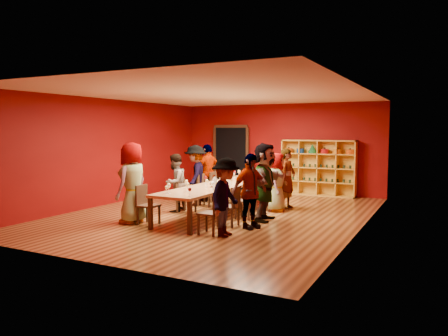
{
  "coord_description": "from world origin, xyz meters",
  "views": [
    {
      "loc": [
        5.07,
        -9.62,
        2.12
      ],
      "look_at": [
        0.02,
        0.28,
        1.15
      ],
      "focal_mm": 35.0,
      "sensor_mm": 36.0,
      "label": 1
    }
  ],
  "objects_px": {
    "tasting_table": "(218,187)",
    "person_right_0": "(226,197)",
    "person_left_0": "(132,183)",
    "chair_person_right_3": "(267,192)",
    "person_right_3": "(276,182)",
    "chair_person_left_2": "(184,193)",
    "chair_person_right_2": "(248,198)",
    "chair_person_left_3": "(204,188)",
    "wine_bottle": "(248,174)",
    "person_right_1": "(250,191)",
    "person_left_3": "(196,175)",
    "chair_person_right_1": "(232,204)",
    "chair_person_right_0": "(213,210)",
    "chair_person_left_0": "(146,202)",
    "chair_person_left_4": "(216,185)",
    "person_left_2": "(175,183)",
    "person_right_2": "(265,182)",
    "person_right_4": "(288,179)",
    "spittoon_bowl": "(215,184)",
    "chair_person_right_4": "(274,189)",
    "shelving_unit": "(318,165)",
    "person_left_4": "(208,173)"
  },
  "relations": [
    {
      "from": "tasting_table",
      "to": "person_right_0",
      "type": "xyz_separation_m",
      "value": [
        1.19,
        -1.94,
        0.09
      ]
    },
    {
      "from": "tasting_table",
      "to": "person_left_0",
      "type": "xyz_separation_m",
      "value": [
        -1.28,
        -1.78,
        0.22
      ]
    },
    {
      "from": "chair_person_right_3",
      "to": "person_right_3",
      "type": "height_order",
      "value": "person_right_3"
    },
    {
      "from": "chair_person_left_2",
      "to": "chair_person_right_2",
      "type": "distance_m",
      "value": 1.82
    },
    {
      "from": "tasting_table",
      "to": "chair_person_right_2",
      "type": "relative_size",
      "value": 5.06
    },
    {
      "from": "chair_person_left_3",
      "to": "wine_bottle",
      "type": "xyz_separation_m",
      "value": [
        1.01,
        0.76,
        0.37
      ]
    },
    {
      "from": "person_right_1",
      "to": "person_right_3",
      "type": "distance_m",
      "value": 2.17
    },
    {
      "from": "person_left_3",
      "to": "chair_person_right_1",
      "type": "relative_size",
      "value": 1.91
    },
    {
      "from": "person_right_0",
      "to": "wine_bottle",
      "type": "xyz_separation_m",
      "value": [
        -1.09,
        3.57,
        0.08
      ]
    },
    {
      "from": "chair_person_right_0",
      "to": "person_right_3",
      "type": "xyz_separation_m",
      "value": [
        0.25,
        3.0,
        0.27
      ]
    },
    {
      "from": "chair_person_left_0",
      "to": "person_left_3",
      "type": "height_order",
      "value": "person_left_3"
    },
    {
      "from": "person_left_0",
      "to": "chair_person_right_1",
      "type": "relative_size",
      "value": 2.07
    },
    {
      "from": "chair_person_right_3",
      "to": "wine_bottle",
      "type": "distance_m",
      "value": 1.06
    },
    {
      "from": "chair_person_left_4",
      "to": "person_right_0",
      "type": "bearing_deg",
      "value": -59.39
    },
    {
      "from": "person_left_2",
      "to": "person_right_2",
      "type": "distance_m",
      "value": 2.51
    },
    {
      "from": "person_right_4",
      "to": "person_left_0",
      "type": "bearing_deg",
      "value": 148.32
    },
    {
      "from": "person_left_3",
      "to": "chair_person_right_3",
      "type": "relative_size",
      "value": 1.91
    },
    {
      "from": "spittoon_bowl",
      "to": "chair_person_right_2",
      "type": "bearing_deg",
      "value": 16.89
    },
    {
      "from": "person_left_3",
      "to": "person_right_0",
      "type": "xyz_separation_m",
      "value": [
        2.37,
        -2.81,
        -0.06
      ]
    },
    {
      "from": "chair_person_right_3",
      "to": "tasting_table",
      "type": "bearing_deg",
      "value": -130.69
    },
    {
      "from": "chair_person_left_4",
      "to": "chair_person_right_0",
      "type": "relative_size",
      "value": 1.0
    },
    {
      "from": "chair_person_left_0",
      "to": "chair_person_right_2",
      "type": "distance_m",
      "value": 2.41
    },
    {
      "from": "person_right_2",
      "to": "chair_person_right_4",
      "type": "relative_size",
      "value": 2.05
    },
    {
      "from": "person_left_2",
      "to": "wine_bottle",
      "type": "distance_m",
      "value": 2.22
    },
    {
      "from": "shelving_unit",
      "to": "person_right_4",
      "type": "height_order",
      "value": "shelving_unit"
    },
    {
      "from": "chair_person_left_2",
      "to": "person_left_2",
      "type": "xyz_separation_m",
      "value": [
        -0.27,
        -0.0,
        0.26
      ]
    },
    {
      "from": "person_left_2",
      "to": "chair_person_left_3",
      "type": "height_order",
      "value": "person_left_2"
    },
    {
      "from": "chair_person_right_3",
      "to": "spittoon_bowl",
      "type": "xyz_separation_m",
      "value": [
        -0.77,
        -1.49,
        0.32
      ]
    },
    {
      "from": "person_left_4",
      "to": "person_right_3",
      "type": "height_order",
      "value": "person_left_4"
    },
    {
      "from": "chair_person_right_3",
      "to": "chair_person_right_4",
      "type": "bearing_deg",
      "value": 90.0
    },
    {
      "from": "chair_person_right_1",
      "to": "chair_person_right_4",
      "type": "distance_m",
      "value": 2.68
    },
    {
      "from": "person_left_4",
      "to": "person_right_1",
      "type": "relative_size",
      "value": 1.05
    },
    {
      "from": "tasting_table",
      "to": "chair_person_left_2",
      "type": "xyz_separation_m",
      "value": [
        -0.91,
        -0.18,
        -0.2
      ]
    },
    {
      "from": "person_right_1",
      "to": "chair_person_right_3",
      "type": "distance_m",
      "value": 2.22
    },
    {
      "from": "spittoon_bowl",
      "to": "chair_person_left_4",
      "type": "bearing_deg",
      "value": 117.29
    },
    {
      "from": "person_left_3",
      "to": "chair_person_right_0",
      "type": "distance_m",
      "value": 3.52
    },
    {
      "from": "chair_person_right_0",
      "to": "person_right_4",
      "type": "relative_size",
      "value": 0.55
    },
    {
      "from": "person_left_0",
      "to": "chair_person_left_3",
      "type": "bearing_deg",
      "value": 169.92
    },
    {
      "from": "person_left_2",
      "to": "person_right_1",
      "type": "relative_size",
      "value": 0.93
    },
    {
      "from": "chair_person_right_4",
      "to": "person_right_4",
      "type": "distance_m",
      "value": 0.49
    },
    {
      "from": "tasting_table",
      "to": "chair_person_right_1",
      "type": "distance_m",
      "value": 1.44
    },
    {
      "from": "person_left_2",
      "to": "person_right_2",
      "type": "xyz_separation_m",
      "value": [
        2.5,
        -0.01,
        0.16
      ]
    },
    {
      "from": "tasting_table",
      "to": "chair_person_left_4",
      "type": "bearing_deg",
      "value": 119.46
    },
    {
      "from": "person_left_2",
      "to": "person_left_4",
      "type": "distance_m",
      "value": 1.8
    },
    {
      "from": "chair_person_left_4",
      "to": "chair_person_right_2",
      "type": "distance_m",
      "value": 2.57
    },
    {
      "from": "person_right_1",
      "to": "chair_person_right_3",
      "type": "xyz_separation_m",
      "value": [
        -0.43,
        2.16,
        -0.32
      ]
    },
    {
      "from": "chair_person_left_3",
      "to": "chair_person_right_1",
      "type": "relative_size",
      "value": 1.0
    },
    {
      "from": "person_left_2",
      "to": "chair_person_right_4",
      "type": "height_order",
      "value": "person_left_2"
    },
    {
      "from": "shelving_unit",
      "to": "chair_person_left_3",
      "type": "distance_m",
      "value": 4.18
    },
    {
      "from": "person_left_4",
      "to": "chair_person_right_2",
      "type": "height_order",
      "value": "person_left_4"
    }
  ]
}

